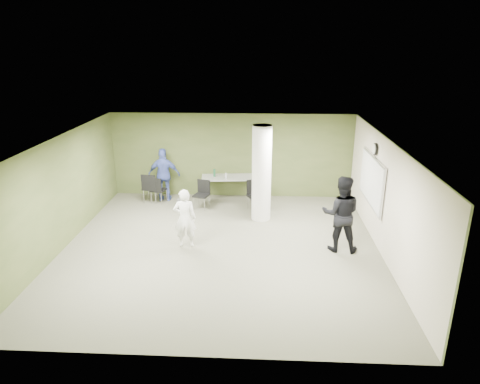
# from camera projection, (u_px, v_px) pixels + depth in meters

# --- Properties ---
(floor) EXTENTS (8.00, 8.00, 0.00)m
(floor) POSITION_uv_depth(u_px,v_px,m) (221.00, 248.00, 10.91)
(floor) COLOR #585946
(floor) RESTS_ON ground
(ceiling) EXTENTS (8.00, 8.00, 0.00)m
(ceiling) POSITION_uv_depth(u_px,v_px,m) (219.00, 140.00, 9.98)
(ceiling) COLOR white
(ceiling) RESTS_ON wall_back
(wall_back) EXTENTS (8.00, 2.80, 0.02)m
(wall_back) POSITION_uv_depth(u_px,v_px,m) (232.00, 156.00, 14.21)
(wall_back) COLOR #3F4F25
(wall_back) RESTS_ON floor
(wall_left) EXTENTS (0.02, 8.00, 2.80)m
(wall_left) POSITION_uv_depth(u_px,v_px,m) (60.00, 194.00, 10.64)
(wall_left) COLOR #3F4F25
(wall_left) RESTS_ON floor
(wall_right_cream) EXTENTS (0.02, 8.00, 2.80)m
(wall_right_cream) POSITION_uv_depth(u_px,v_px,m) (386.00, 200.00, 10.25)
(wall_right_cream) COLOR beige
(wall_right_cream) RESTS_ON floor
(column) EXTENTS (0.56, 0.56, 2.80)m
(column) POSITION_uv_depth(u_px,v_px,m) (262.00, 174.00, 12.28)
(column) COLOR silver
(column) RESTS_ON floor
(whiteboard) EXTENTS (0.05, 2.30, 1.30)m
(whiteboard) POSITION_uv_depth(u_px,v_px,m) (372.00, 180.00, 11.35)
(whiteboard) COLOR silver
(whiteboard) RESTS_ON wall_right_cream
(wall_clock) EXTENTS (0.06, 0.32, 0.32)m
(wall_clock) POSITION_uv_depth(u_px,v_px,m) (375.00, 149.00, 11.06)
(wall_clock) COLOR black
(wall_clock) RESTS_ON wall_right_cream
(folding_table) EXTENTS (1.75, 0.91, 1.05)m
(folding_table) POSITION_uv_depth(u_px,v_px,m) (227.00, 178.00, 14.01)
(folding_table) COLOR gray
(folding_table) RESTS_ON floor
(wastebasket) EXTENTS (0.27, 0.27, 0.31)m
(wastebasket) POSITION_uv_depth(u_px,v_px,m) (181.00, 204.00, 13.46)
(wastebasket) COLOR #4C4C4C
(wastebasket) RESTS_ON floor
(chair_back_left) EXTENTS (0.56, 0.56, 0.99)m
(chair_back_left) POSITION_uv_depth(u_px,v_px,m) (150.00, 186.00, 13.80)
(chair_back_left) COLOR black
(chair_back_left) RESTS_ON floor
(chair_back_right) EXTENTS (0.54, 0.54, 0.89)m
(chair_back_right) POSITION_uv_depth(u_px,v_px,m) (157.00, 188.00, 13.77)
(chair_back_right) COLOR black
(chair_back_right) RESTS_ON floor
(chair_table_left) EXTENTS (0.55, 0.55, 0.89)m
(chair_table_left) POSITION_uv_depth(u_px,v_px,m) (202.00, 192.00, 13.43)
(chair_table_left) COLOR black
(chair_table_left) RESTS_ON floor
(chair_table_right) EXTENTS (0.61, 0.61, 0.94)m
(chair_table_right) POSITION_uv_depth(u_px,v_px,m) (255.00, 193.00, 13.27)
(chair_table_right) COLOR black
(chair_table_right) RESTS_ON floor
(woman_white) EXTENTS (0.60, 0.43, 1.55)m
(woman_white) POSITION_uv_depth(u_px,v_px,m) (185.00, 218.00, 10.75)
(woman_white) COLOR white
(woman_white) RESTS_ON floor
(man_black) EXTENTS (1.03, 0.85, 1.94)m
(man_black) POSITION_uv_depth(u_px,v_px,m) (341.00, 214.00, 10.52)
(man_black) COLOR black
(man_black) RESTS_ON floor
(man_blue) EXTENTS (1.05, 0.48, 1.76)m
(man_blue) POSITION_uv_depth(u_px,v_px,m) (164.00, 175.00, 13.93)
(man_blue) COLOR #4051A0
(man_blue) RESTS_ON floor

